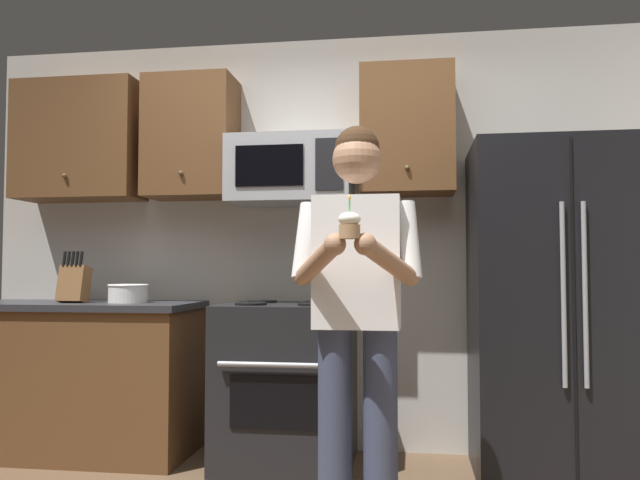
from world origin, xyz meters
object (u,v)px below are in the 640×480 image
at_px(knife_block, 74,283).
at_px(cupcake, 350,225).
at_px(bowl_large_white, 128,293).
at_px(refrigerator, 557,310).
at_px(person, 357,297).
at_px(microwave, 291,171).
at_px(oven_range, 287,383).

height_order(knife_block, cupcake, cupcake).
bearing_deg(bowl_large_white, refrigerator, -1.06).
relative_size(refrigerator, person, 1.02).
bearing_deg(refrigerator, bowl_large_white, 178.94).
bearing_deg(cupcake, microwave, 110.49).
relative_size(knife_block, person, 0.18).
bearing_deg(refrigerator, oven_range, 178.50).
xyz_separation_m(bowl_large_white, person, (1.46, -0.85, 0.02)).
height_order(microwave, cupcake, microwave).
xyz_separation_m(microwave, refrigerator, (1.50, -0.16, -0.82)).
height_order(oven_range, knife_block, knife_block).
relative_size(bowl_large_white, cupcake, 1.39).
bearing_deg(knife_block, cupcake, -32.48).
distance_m(oven_range, cupcake, 1.52).
bearing_deg(person, refrigerator, 38.33).
height_order(microwave, person, microwave).
bearing_deg(person, oven_range, 119.78).
bearing_deg(bowl_large_white, oven_range, -0.38).
distance_m(microwave, cupcake, 1.44).
height_order(microwave, bowl_large_white, microwave).
bearing_deg(knife_block, oven_range, 1.29).
bearing_deg(bowl_large_white, person, -30.15).
bearing_deg(oven_range, cupcake, -67.62).
bearing_deg(oven_range, person, -60.22).
relative_size(oven_range, bowl_large_white, 3.87).
bearing_deg(microwave, person, -63.38).
distance_m(microwave, person, 1.30).
bearing_deg(knife_block, microwave, 6.47).
height_order(refrigerator, knife_block, refrigerator).
distance_m(oven_range, refrigerator, 1.56).
distance_m(oven_range, person, 1.11).
height_order(knife_block, person, person).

